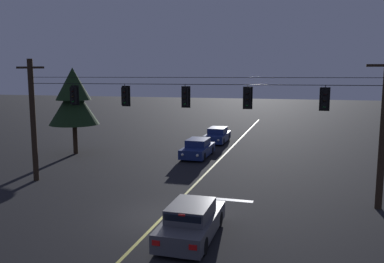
% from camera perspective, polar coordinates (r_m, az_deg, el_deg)
% --- Properties ---
extents(ground_plane, '(180.00, 180.00, 0.00)m').
position_cam_1_polar(ground_plane, '(17.89, -4.22, -12.23)').
color(ground_plane, black).
extents(lane_centre_stripe, '(0.14, 60.00, 0.01)m').
position_cam_1_polar(lane_centre_stripe, '(26.90, 2.88, -5.22)').
color(lane_centre_stripe, '#D1C64C').
rests_on(lane_centre_stripe, ground).
extents(stop_bar_paint, '(3.40, 0.36, 0.01)m').
position_cam_1_polar(stop_bar_paint, '(20.30, 4.01, -9.71)').
color(stop_bar_paint, silver).
rests_on(stop_bar_paint, ground).
extents(signal_span_assembly, '(20.57, 0.32, 7.16)m').
position_cam_1_polar(signal_span_assembly, '(20.51, -0.75, 1.18)').
color(signal_span_assembly, '#2D2116').
rests_on(signal_span_assembly, ground).
extents(traffic_light_leftmost, '(0.48, 0.41, 1.22)m').
position_cam_1_polar(traffic_light_leftmost, '(23.13, -16.77, 5.04)').
color(traffic_light_leftmost, black).
extents(traffic_light_left_inner, '(0.48, 0.41, 1.22)m').
position_cam_1_polar(traffic_light_left_inner, '(21.61, -9.69, 5.07)').
color(traffic_light_left_inner, black).
extents(traffic_light_centre, '(0.48, 0.41, 1.22)m').
position_cam_1_polar(traffic_light_centre, '(20.40, -1.02, 5.01)').
color(traffic_light_centre, black).
extents(traffic_light_right_inner, '(0.48, 0.41, 1.22)m').
position_cam_1_polar(traffic_light_right_inner, '(19.73, 8.01, 4.82)').
color(traffic_light_right_inner, black).
extents(traffic_light_rightmost, '(0.48, 0.41, 1.22)m').
position_cam_1_polar(traffic_light_rightmost, '(19.58, 18.67, 4.45)').
color(traffic_light_rightmost, black).
extents(car_waiting_near_lane, '(1.80, 4.33, 1.39)m').
position_cam_1_polar(car_waiting_near_lane, '(15.53, -0.08, -12.89)').
color(car_waiting_near_lane, '#4C4C51').
rests_on(car_waiting_near_lane, ground).
extents(car_oncoming_lead, '(1.80, 4.42, 1.39)m').
position_cam_1_polar(car_oncoming_lead, '(30.20, 0.83, -2.48)').
color(car_oncoming_lead, navy).
rests_on(car_oncoming_lead, ground).
extents(car_oncoming_trailing, '(1.80, 4.42, 1.39)m').
position_cam_1_polar(car_oncoming_trailing, '(36.80, 3.68, -0.57)').
color(car_oncoming_trailing, navy).
rests_on(car_oncoming_trailing, ground).
extents(tree_verge_near, '(3.88, 3.88, 6.82)m').
position_cam_1_polar(tree_verge_near, '(32.34, -16.77, 4.51)').
color(tree_verge_near, '#332316').
rests_on(tree_verge_near, ground).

